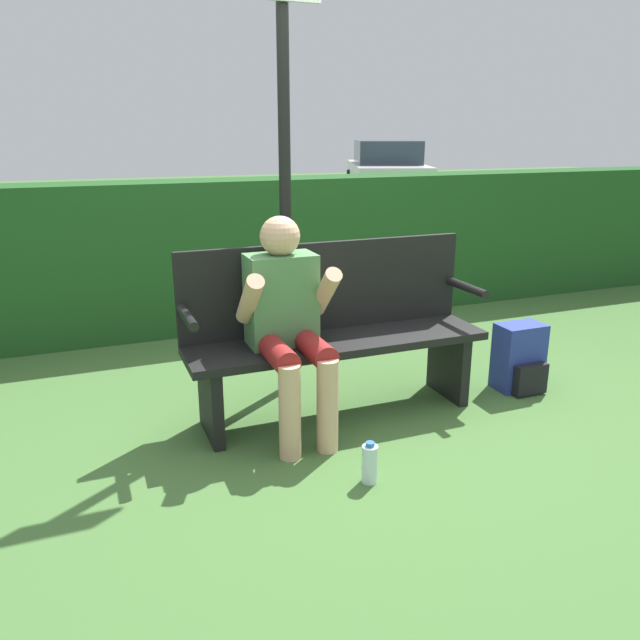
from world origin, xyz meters
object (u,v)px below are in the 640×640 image
object	(u,v)px
water_bottle	(370,463)
signpost	(285,159)
parked_car	(387,171)
person_seated	(288,316)
backpack	(520,359)
park_bench	(333,329)

from	to	relation	value
water_bottle	signpost	xyz separation A→B (m)	(0.01, 1.20, 1.32)
signpost	parked_car	world-z (taller)	signpost
person_seated	backpack	world-z (taller)	person_seated
park_bench	signpost	bearing A→B (deg)	109.57
person_seated	signpost	world-z (taller)	signpost
park_bench	water_bottle	world-z (taller)	park_bench
person_seated	signpost	xyz separation A→B (m)	(0.18, 0.53, 0.77)
park_bench	water_bottle	xyz separation A→B (m)	(-0.15, -0.80, -0.40)
backpack	water_bottle	xyz separation A→B (m)	(-1.36, -0.65, -0.10)
backpack	water_bottle	distance (m)	1.52
backpack	water_bottle	size ratio (longest dim) A/B	2.06
backpack	person_seated	bearing A→B (deg)	179.56
water_bottle	signpost	bearing A→B (deg)	89.55
park_bench	signpost	distance (m)	1.02
parked_car	water_bottle	bearing A→B (deg)	172.83
person_seated	backpack	distance (m)	1.60
backpack	parked_car	distance (m)	11.67
park_bench	water_bottle	distance (m)	0.91
parked_car	backpack	bearing A→B (deg)	177.28
parked_car	person_seated	bearing A→B (deg)	170.71
park_bench	backpack	bearing A→B (deg)	-6.90
backpack	signpost	xyz separation A→B (m)	(-1.36, 0.54, 1.22)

